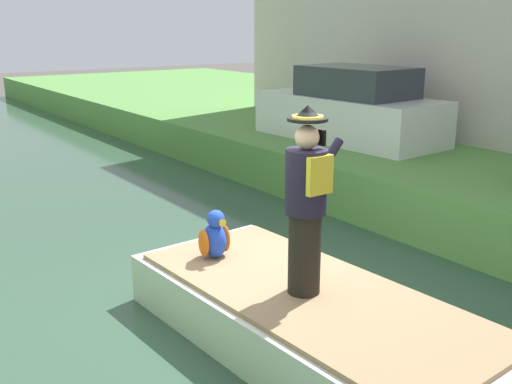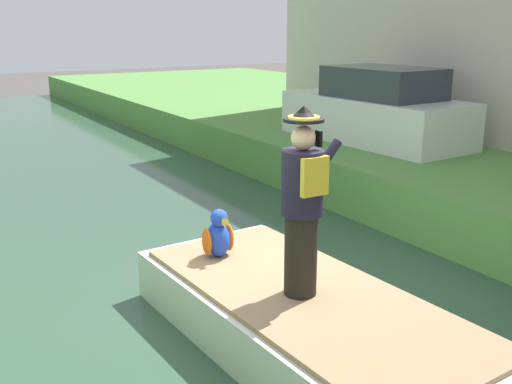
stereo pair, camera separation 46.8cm
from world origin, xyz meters
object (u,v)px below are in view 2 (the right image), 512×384
(boat, at_px, (307,322))
(person_pirate, at_px, (303,204))
(parrot_plush, at_px, (218,236))
(parked_car_white, at_px, (376,110))

(boat, distance_m, person_pirate, 1.24)
(person_pirate, bearing_deg, boat, -39.58)
(boat, bearing_deg, parrot_plush, 102.59)
(person_pirate, relative_size, parrot_plush, 3.25)
(parked_car_white, bearing_deg, boat, -137.25)
(boat, xyz_separation_m, parrot_plush, (-0.30, 1.33, 0.55))
(boat, xyz_separation_m, person_pirate, (-0.06, 0.03, 1.23))
(person_pirate, bearing_deg, parrot_plush, 89.42)
(person_pirate, xyz_separation_m, parked_car_white, (5.17, 4.68, -0.04))
(boat, distance_m, parked_car_white, 7.05)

